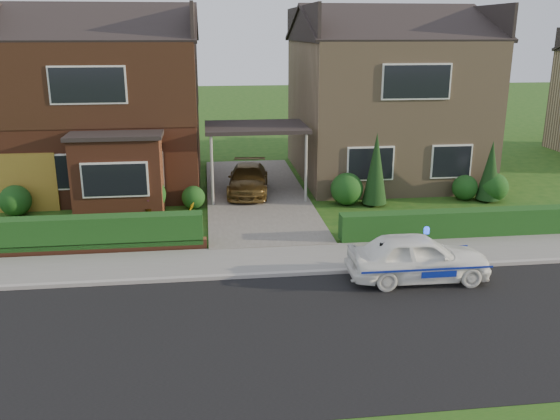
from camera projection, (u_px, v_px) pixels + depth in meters
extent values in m
plane|color=#1A4813|center=(301.00, 333.00, 12.61)|extent=(120.00, 120.00, 0.00)
cube|color=black|center=(301.00, 333.00, 12.61)|extent=(60.00, 6.00, 0.02)
cube|color=#9E9993|center=(282.00, 274.00, 15.49)|extent=(60.00, 0.16, 0.12)
cube|color=slate|center=(278.00, 260.00, 16.49)|extent=(60.00, 2.00, 0.10)
cube|color=#666059|center=(256.00, 195.00, 23.04)|extent=(3.80, 12.00, 0.12)
cube|color=brown|center=(109.00, 114.00, 24.38)|extent=(7.20, 8.00, 5.80)
cube|color=white|center=(49.00, 172.00, 20.81)|extent=(1.80, 0.08, 1.30)
cube|color=white|center=(141.00, 170.00, 21.19)|extent=(1.60, 0.08, 1.30)
cube|color=white|center=(88.00, 85.00, 20.13)|extent=(2.60, 0.08, 1.30)
cube|color=black|center=(106.00, 78.00, 23.96)|extent=(7.26, 8.06, 2.90)
cube|color=brown|center=(118.00, 176.00, 20.47)|extent=(3.00, 1.40, 2.70)
cube|color=black|center=(115.00, 135.00, 20.06)|extent=(3.20, 1.60, 0.14)
cube|color=#977B5C|center=(383.00, 109.00, 25.75)|extent=(7.20, 8.00, 5.80)
cube|color=white|center=(370.00, 164.00, 22.18)|extent=(1.80, 0.08, 1.30)
cube|color=white|center=(451.00, 161.00, 22.56)|extent=(1.60, 0.08, 1.30)
cube|color=white|center=(417.00, 82.00, 21.50)|extent=(2.60, 0.08, 1.30)
cube|color=black|center=(256.00, 127.00, 22.28)|extent=(3.80, 3.00, 0.14)
cylinder|color=gray|center=(212.00, 172.00, 21.14)|extent=(0.10, 0.10, 2.70)
cylinder|color=gray|center=(306.00, 169.00, 21.54)|extent=(0.10, 0.10, 2.70)
cube|color=olive|center=(25.00, 183.00, 20.79)|extent=(2.20, 0.10, 2.10)
cube|color=brown|center=(71.00, 250.00, 16.91)|extent=(7.70, 0.25, 0.36)
cube|color=#113615|center=(73.00, 254.00, 17.10)|extent=(7.50, 0.55, 0.90)
cube|color=#113615|center=(458.00, 238.00, 18.38)|extent=(7.50, 0.55, 0.80)
sphere|color=#113615|center=(15.00, 201.00, 20.47)|extent=(1.08, 1.08, 1.08)
sphere|color=#113615|center=(147.00, 195.00, 20.78)|extent=(1.32, 1.32, 1.32)
sphere|color=#113615|center=(193.00, 197.00, 21.32)|extent=(0.84, 0.84, 0.84)
sphere|color=#113615|center=(347.00, 189.00, 21.74)|extent=(1.20, 1.20, 1.20)
sphere|color=#113615|center=(465.00, 188.00, 22.42)|extent=(0.96, 0.96, 0.96)
sphere|color=#113615|center=(494.00, 187.00, 22.23)|extent=(1.08, 1.08, 1.08)
cone|color=black|center=(376.00, 171.00, 21.47)|extent=(0.90, 0.90, 2.60)
cone|color=black|center=(490.00, 173.00, 22.05)|extent=(0.90, 0.90, 2.20)
imported|color=white|center=(418.00, 258.00, 15.11)|extent=(1.52, 3.64, 1.23)
sphere|color=#193FF2|center=(427.00, 232.00, 14.93)|extent=(0.17, 0.17, 0.17)
cube|color=navy|center=(428.00, 270.00, 14.43)|extent=(3.33, 0.02, 0.05)
cube|color=navy|center=(408.00, 249.00, 15.82)|extent=(3.33, 0.01, 0.05)
ellipsoid|color=black|center=(381.00, 251.00, 14.82)|extent=(0.22, 0.17, 0.21)
sphere|color=white|center=(382.00, 252.00, 14.77)|extent=(0.11, 0.11, 0.11)
sphere|color=black|center=(382.00, 246.00, 14.77)|extent=(0.13, 0.13, 0.13)
cone|color=black|center=(381.00, 244.00, 14.75)|extent=(0.04, 0.04, 0.05)
cone|color=black|center=(384.00, 244.00, 14.76)|extent=(0.04, 0.04, 0.05)
imported|color=brown|center=(248.00, 179.00, 22.93)|extent=(1.90, 3.84, 1.07)
imported|color=gray|center=(124.00, 228.00, 18.15)|extent=(0.45, 0.35, 0.77)
imported|color=gray|center=(190.00, 213.00, 19.61)|extent=(0.52, 0.50, 0.73)
imported|color=gray|center=(148.00, 206.00, 20.37)|extent=(0.53, 0.53, 0.78)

